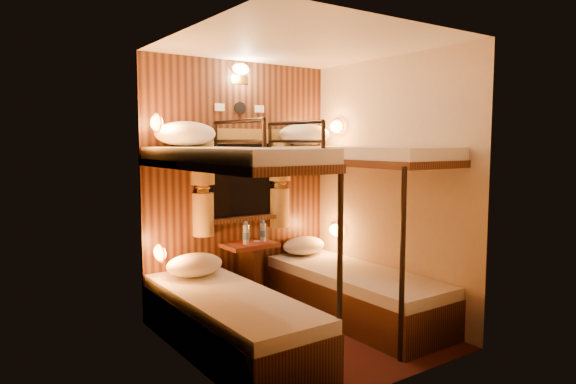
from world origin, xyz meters
TOP-DOWN VIEW (x-y plane):
  - floor at (0.00, 0.00)m, footprint 2.10×2.10m
  - ceiling at (0.00, 0.00)m, footprint 2.10×2.10m
  - wall_back at (0.00, 1.05)m, footprint 2.40×0.00m
  - wall_front at (0.00, -1.05)m, footprint 2.40×0.00m
  - wall_left at (-1.00, 0.00)m, footprint 0.00×2.40m
  - wall_right at (1.00, 0.00)m, footprint 0.00×2.40m
  - back_panel at (0.00, 1.04)m, footprint 2.00×0.03m
  - bunk_left at (-0.65, 0.07)m, footprint 0.72×1.90m
  - bunk_right at (0.65, 0.07)m, footprint 0.72×1.90m
  - window at (0.00, 1.00)m, footprint 1.00×0.12m
  - curtains at (0.00, 0.97)m, footprint 1.10×0.22m
  - back_fixtures at (0.00, 1.00)m, footprint 0.54×0.09m
  - reading_lamps at (-0.00, 0.70)m, footprint 2.00×0.20m
  - table at (0.00, 0.85)m, footprint 0.50×0.34m
  - bottle_left at (-0.06, 0.81)m, footprint 0.06×0.06m
  - bottle_right at (0.14, 0.83)m, footprint 0.06×0.06m
  - sachet_a at (0.10, 0.86)m, footprint 0.10×0.09m
  - sachet_b at (0.06, 0.90)m, footprint 0.08×0.07m
  - pillow_lower_left at (-0.65, 0.69)m, footprint 0.50×0.36m
  - pillow_lower_right at (0.65, 0.85)m, footprint 0.47×0.34m
  - pillow_upper_left at (-0.65, 0.83)m, footprint 0.55×0.39m
  - pillow_upper_right at (0.65, 0.84)m, footprint 0.56×0.40m

SIDE VIEW (x-z plane):
  - floor at x=0.00m, z-range 0.00..0.00m
  - table at x=0.00m, z-range 0.09..0.74m
  - pillow_lower_right at x=0.65m, z-range 0.46..0.64m
  - pillow_lower_left at x=-0.65m, z-range 0.46..0.66m
  - bunk_left at x=-0.65m, z-range -0.35..1.47m
  - bunk_right at x=0.65m, z-range -0.35..1.47m
  - sachet_b at x=0.06m, z-range 0.65..0.65m
  - sachet_a at x=0.10m, z-range 0.65..0.66m
  - bottle_right at x=0.14m, z-range 0.64..0.85m
  - bottle_left at x=-0.06m, z-range 0.63..0.86m
  - window at x=0.00m, z-range 0.79..1.58m
  - wall_back at x=0.00m, z-range 0.00..2.40m
  - wall_front at x=0.00m, z-range 0.00..2.40m
  - wall_left at x=-1.00m, z-range 0.00..2.40m
  - wall_right at x=1.00m, z-range 0.00..2.40m
  - back_panel at x=0.00m, z-range 0.00..2.40m
  - reading_lamps at x=0.00m, z-range 0.62..1.86m
  - curtains at x=0.00m, z-range 0.76..1.76m
  - pillow_upper_left at x=-0.65m, z-range 1.59..1.80m
  - pillow_upper_right at x=0.65m, z-range 1.59..1.81m
  - back_fixtures at x=0.00m, z-range 2.00..2.49m
  - ceiling at x=0.00m, z-range 2.40..2.40m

